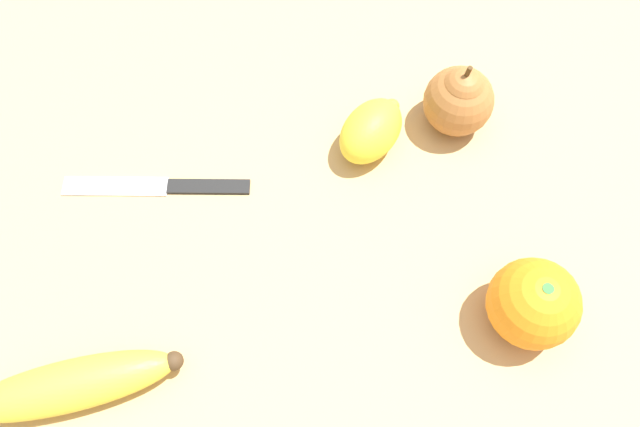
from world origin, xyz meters
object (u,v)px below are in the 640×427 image
object	(u,v)px
banana	(68,386)
paring_knife	(163,186)
orange	(533,303)
lemon	(371,131)
pear	(459,99)

from	to	relation	value
banana	paring_knife	world-z (taller)	banana
orange	lemon	distance (m)	0.24
banana	pear	size ratio (longest dim) A/B	2.03
pear	lemon	xyz separation A→B (m)	(-0.05, 0.08, -0.01)
paring_knife	orange	bearing A→B (deg)	-111.06
lemon	orange	bearing A→B (deg)	-129.18
banana	pear	world-z (taller)	pear
lemon	pear	bearing A→B (deg)	-56.22
pear	lemon	bearing A→B (deg)	123.78
orange	pear	size ratio (longest dim) A/B	0.89
orange	lemon	bearing A→B (deg)	50.82
pear	lemon	distance (m)	0.10
banana	paring_knife	xyz separation A→B (m)	(0.22, 0.00, -0.02)
pear	paring_knife	world-z (taller)	pear
banana	lemon	xyz separation A→B (m)	(0.32, -0.19, 0.01)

